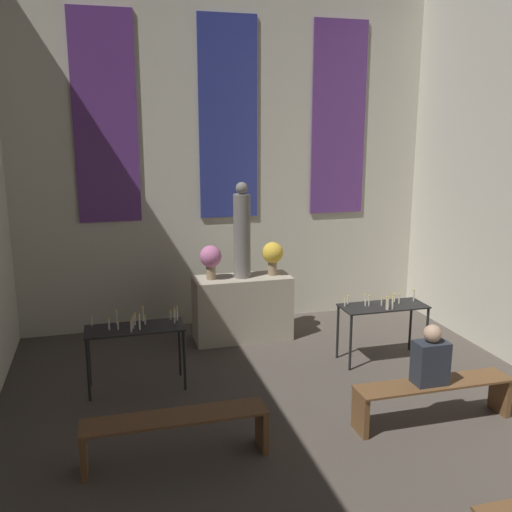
{
  "coord_description": "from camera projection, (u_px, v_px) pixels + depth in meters",
  "views": [
    {
      "loc": [
        -1.98,
        2.45,
        3.22
      ],
      "look_at": [
        0.0,
        9.77,
        1.49
      ],
      "focal_mm": 40.0,
      "sensor_mm": 36.0,
      "label": 1
    }
  ],
  "objects": [
    {
      "name": "person_seated",
      "position": [
        431.0,
        358.0,
        6.17
      ],
      "size": [
        0.36,
        0.24,
        0.67
      ],
      "color": "#282D38",
      "rests_on": "pew_back_right"
    },
    {
      "name": "flower_vase_right",
      "position": [
        273.0,
        254.0,
        8.69
      ],
      "size": [
        0.32,
        0.32,
        0.51
      ],
      "color": "#937A5B",
      "rests_on": "altar"
    },
    {
      "name": "pew_back_right",
      "position": [
        433.0,
        394.0,
        6.28
      ],
      "size": [
        1.81,
        0.36,
        0.48
      ],
      "color": "brown",
      "rests_on": "ground_plane"
    },
    {
      "name": "pew_back_left",
      "position": [
        176.0,
        429.0,
        5.56
      ],
      "size": [
        1.81,
        0.36,
        0.48
      ],
      "color": "brown",
      "rests_on": "ground_plane"
    },
    {
      "name": "flower_vase_left",
      "position": [
        211.0,
        258.0,
        8.45
      ],
      "size": [
        0.32,
        0.32,
        0.51
      ],
      "color": "#937A5B",
      "rests_on": "altar"
    },
    {
      "name": "candle_rack_left",
      "position": [
        135.0,
        335.0,
        7.05
      ],
      "size": [
        1.21,
        0.49,
        1.0
      ],
      "color": "black",
      "rests_on": "ground_plane"
    },
    {
      "name": "statue",
      "position": [
        242.0,
        233.0,
        8.49
      ],
      "size": [
        0.26,
        0.26,
        1.44
      ],
      "color": "slate",
      "rests_on": "altar"
    },
    {
      "name": "wall_back",
      "position": [
        227.0,
        152.0,
        9.13
      ],
      "size": [
        6.92,
        0.16,
        5.56
      ],
      "color": "beige",
      "rests_on": "ground_plane"
    },
    {
      "name": "altar",
      "position": [
        242.0,
        308.0,
        8.75
      ],
      "size": [
        1.48,
        0.59,
        0.99
      ],
      "color": "#ADA38E",
      "rests_on": "ground_plane"
    },
    {
      "name": "candle_rack_right",
      "position": [
        383.0,
        312.0,
        7.9
      ],
      "size": [
        1.21,
        0.49,
        0.99
      ],
      "color": "black",
      "rests_on": "ground_plane"
    }
  ]
}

